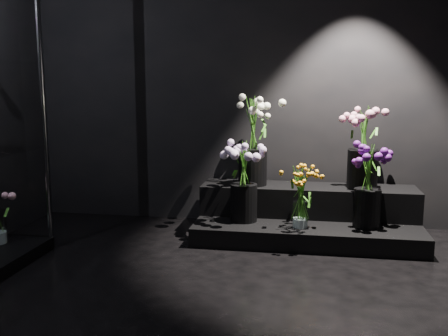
# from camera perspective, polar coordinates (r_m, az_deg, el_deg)

# --- Properties ---
(floor) EXTENTS (4.00, 4.00, 0.00)m
(floor) POSITION_cam_1_polar(r_m,az_deg,el_deg) (3.06, -3.11, -15.95)
(floor) COLOR black
(floor) RESTS_ON ground
(wall_back) EXTENTS (4.00, 0.00, 4.00)m
(wall_back) POSITION_cam_1_polar(r_m,az_deg,el_deg) (4.73, 2.16, 10.55)
(wall_back) COLOR black
(wall_back) RESTS_ON floor
(display_riser) EXTENTS (1.89, 0.84, 0.42)m
(display_riser) POSITION_cam_1_polar(r_m,az_deg,el_deg) (4.46, 9.49, -5.42)
(display_riser) COLOR black
(display_riser) RESTS_ON floor
(bouquet_orange_bells) EXTENTS (0.32, 0.32, 0.53)m
(bouquet_orange_bells) POSITION_cam_1_polar(r_m,az_deg,el_deg) (4.09, 8.78, -3.04)
(bouquet_orange_bells) COLOR white
(bouquet_orange_bells) RESTS_ON display_riser
(bouquet_lilac) EXTENTS (0.42, 0.42, 0.68)m
(bouquet_lilac) POSITION_cam_1_polar(r_m,az_deg,el_deg) (4.23, 2.29, -0.90)
(bouquet_lilac) COLOR black
(bouquet_lilac) RESTS_ON display_riser
(bouquet_purple) EXTENTS (0.33, 0.33, 0.67)m
(bouquet_purple) POSITION_cam_1_polar(r_m,az_deg,el_deg) (4.21, 16.15, -1.51)
(bouquet_purple) COLOR black
(bouquet_purple) RESTS_ON display_riser
(bouquet_cream_roses) EXTENTS (0.44, 0.44, 0.79)m
(bouquet_cream_roses) POSITION_cam_1_polar(r_m,az_deg,el_deg) (4.44, 3.31, 3.82)
(bouquet_cream_roses) COLOR black
(bouquet_cream_roses) RESTS_ON display_riser
(bouquet_pink_roses) EXTENTS (0.42, 0.42, 0.70)m
(bouquet_pink_roses) POSITION_cam_1_polar(r_m,az_deg,el_deg) (4.47, 15.68, 2.86)
(bouquet_pink_roses) COLOR black
(bouquet_pink_roses) RESTS_ON display_riser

